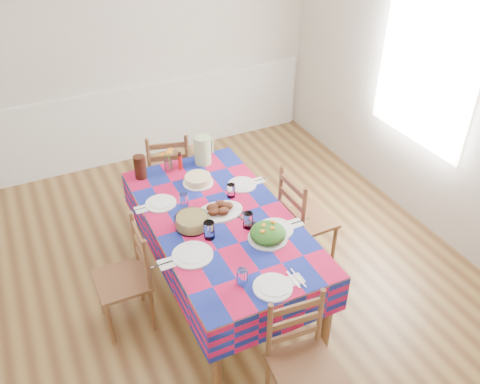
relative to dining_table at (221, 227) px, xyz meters
name	(u,v)px	position (x,y,z in m)	size (l,w,h in m)	color
room	(214,155)	(-0.04, 0.01, 0.66)	(4.58, 5.08, 2.78)	brown
wainscot	(132,121)	(-0.04, 2.50, -0.20)	(4.41, 0.06, 0.92)	white
window_right	(426,71)	(2.19, 0.31, 0.81)	(1.40, 1.40, 0.00)	white
dining_table	(221,227)	(0.00, 0.00, 0.00)	(1.07, 1.98, 0.77)	brown
setting_near_head	(263,283)	(-0.05, -0.80, 0.11)	(0.43, 0.29, 0.13)	white
setting_left_near	(198,246)	(-0.30, -0.26, 0.12)	(0.54, 0.32, 0.14)	white
setting_left_far	(168,202)	(-0.31, 0.34, 0.11)	(0.47, 0.28, 0.12)	white
setting_right_near	(266,226)	(0.26, -0.27, 0.11)	(0.52, 0.30, 0.13)	white
setting_right_far	(239,187)	(0.30, 0.30, 0.11)	(0.46, 0.27, 0.12)	white
meat_platter	(220,210)	(0.02, 0.07, 0.12)	(0.38, 0.27, 0.07)	white
salad_platter	(268,234)	(0.21, -0.38, 0.13)	(0.30, 0.30, 0.13)	white
pasta_bowl	(192,222)	(-0.24, 0.00, 0.13)	(0.26, 0.26, 0.09)	white
cake	(198,180)	(0.03, 0.54, 0.12)	(0.27, 0.27, 0.07)	white
serving_utensils	(246,218)	(0.18, -0.09, 0.09)	(0.13, 0.29, 0.01)	black
flower_vase	(168,163)	(-0.14, 0.82, 0.18)	(0.15, 0.12, 0.24)	white
hot_sauce	(180,161)	(-0.03, 0.83, 0.17)	(0.04, 0.04, 0.17)	red
green_pitcher	(203,150)	(0.20, 0.84, 0.22)	(0.15, 0.15, 0.27)	#A9C289
tea_pitcher	(140,167)	(-0.39, 0.85, 0.19)	(0.11, 0.11, 0.21)	black
name_card	(282,295)	(0.02, -0.93, 0.10)	(0.09, 0.03, 0.02)	white
chair_near	(302,364)	(0.00, -1.25, -0.22)	(0.45, 0.43, 0.94)	brown
chair_far	(169,173)	(-0.01, 1.25, -0.21)	(0.51, 0.50, 0.96)	brown
chair_left	(128,278)	(-0.79, 0.00, -0.23)	(0.40, 0.42, 0.92)	brown
chair_right	(304,220)	(0.79, 0.00, -0.20)	(0.42, 0.44, 0.98)	brown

